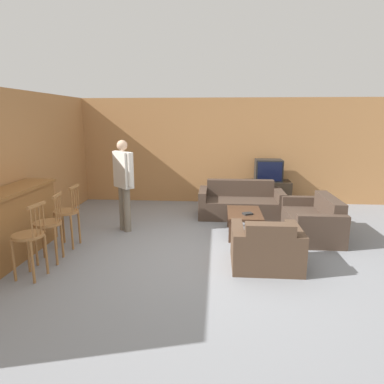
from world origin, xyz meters
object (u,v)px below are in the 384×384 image
Objects in this scene: loveseat_right at (313,221)px; coffee_table at (244,215)px; tv at (268,170)px; person_by_window at (124,180)px; book_on_table at (248,214)px; bar_chair_near at (29,240)px; tv_unit at (267,194)px; bar_chair_far at (67,215)px; bar_chair_mid at (49,227)px; armchair_near at (266,249)px; couch_far at (240,204)px.

coffee_table is at bearing -178.07° from loveseat_right.
person_by_window is at bearing -145.21° from tv.
loveseat_right is at bearing -75.33° from tv.
tv reaches higher than book_on_table.
person_by_window is at bearing 178.22° from coffee_table.
bar_chair_near is 3.59m from coffee_table.
loveseat_right reaches higher than coffee_table.
bar_chair_near is 5.54m from tv_unit.
bar_chair_mid is at bearing -90.01° from bar_chair_far.
person_by_window is (-2.97, -2.06, 0.09)m from tv.
bar_chair_mid reaches higher than tv_unit.
person_by_window is at bearing 149.48° from armchair_near.
bar_chair_far is 4.74m from tv_unit.
armchair_near is 3.56m from tv_unit.
coffee_table is at bearing 105.03° from book_on_table.
bar_chair_mid reaches higher than loveseat_right.
couch_far reaches higher than tv_unit.
loveseat_right is 2.17m from tv_unit.
bar_chair_mid reaches higher than armchair_near.
coffee_table is (2.99, 1.45, -0.18)m from bar_chair_mid.
person_by_window is at bearing 50.70° from bar_chair_far.
tv is at bearing 81.93° from armchair_near.
person_by_window reaches higher than couch_far.
bar_chair_far is 1.65× the size of tv.
bar_chair_near is 1.65× the size of tv.
tv_unit is at bearing 73.75° from book_on_table.
armchair_near is 1.25m from book_on_table.
bar_chair_far reaches higher than armchair_near.
coffee_table is 1.52× the size of tv.
book_on_table is at bearing 23.01° from bar_chair_mid.
bar_chair_near is 3.54m from book_on_table.
bar_chair_far reaches higher than couch_far.
couch_far is at bearing 41.78° from bar_chair_mid.
couch_far is at bearing 34.36° from bar_chair_far.
tv_unit is at bearing 71.56° from coffee_table.
armchair_near is at bearing 1.07° from bar_chair_mid.
bar_chair_far is at bearing -129.30° from person_by_window.
bar_chair_far is 3.10m from coffee_table.
bar_chair_near reaches higher than couch_far.
book_on_table is at bearing 31.06° from bar_chair_near.
bar_chair_near is 0.69× the size of loveseat_right.
bar_chair_far is at bearing -164.66° from coffee_table.
bar_chair_far is at bearing -141.37° from tv_unit.
tv is (0.71, 2.13, 0.52)m from coffee_table.
book_on_table is at bearing -170.53° from loveseat_right.
bar_chair_near is 2.22m from person_by_window.
coffee_table is at bearing -90.33° from couch_far.
couch_far is at bearing -127.81° from tv_unit.
couch_far is 1.05× the size of person_by_window.
armchair_near is 0.57× the size of person_by_window.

